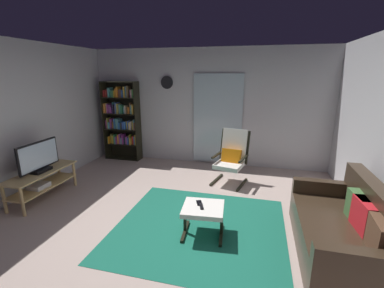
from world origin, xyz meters
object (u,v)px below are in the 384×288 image
(cell_phone, at_px, (199,203))
(bookshelf_near_tv, at_px, (122,119))
(tv_stand, at_px, (42,181))
(television, at_px, (39,158))
(tv_remote, at_px, (201,206))
(ottoman, at_px, (203,211))
(wall_clock, at_px, (167,82))
(leather_sofa, at_px, (345,231))
(lounge_armchair, at_px, (232,155))

(cell_phone, bearing_deg, bookshelf_near_tv, 112.03)
(tv_stand, bearing_deg, bookshelf_near_tv, 83.56)
(television, bearing_deg, tv_remote, -7.85)
(television, xyz_separation_m, ottoman, (2.84, -0.37, -0.37))
(tv_stand, xyz_separation_m, bookshelf_near_tv, (0.26, 2.32, 0.67))
(cell_phone, height_order, wall_clock, wall_clock)
(bookshelf_near_tv, bearing_deg, cell_phone, -46.08)
(television, bearing_deg, tv_stand, -98.32)
(television, bearing_deg, ottoman, -7.40)
(bookshelf_near_tv, relative_size, tv_remote, 12.99)
(ottoman, distance_m, cell_phone, 0.12)
(leather_sofa, xyz_separation_m, tv_remote, (-1.68, -0.02, 0.10))
(cell_phone, bearing_deg, lounge_armchair, 60.90)
(television, relative_size, wall_clock, 2.76)
(lounge_armchair, xyz_separation_m, cell_phone, (-0.23, -1.80, -0.12))
(leather_sofa, bearing_deg, bookshelf_near_tv, 147.72)
(tv_stand, relative_size, bookshelf_near_tv, 0.67)
(cell_phone, bearing_deg, wall_clock, 94.91)
(television, relative_size, lounge_armchair, 0.78)
(leather_sofa, relative_size, wall_clock, 5.88)
(tv_stand, distance_m, wall_clock, 3.22)
(tv_stand, relative_size, wall_clock, 4.31)
(tv_stand, distance_m, ottoman, 2.86)
(lounge_armchair, relative_size, cell_phone, 7.30)
(television, bearing_deg, lounge_armchair, 26.62)
(bookshelf_near_tv, relative_size, cell_phone, 13.36)
(lounge_armchair, distance_m, tv_remote, 1.90)
(leather_sofa, distance_m, wall_clock, 4.47)
(ottoman, xyz_separation_m, tv_remote, (-0.02, -0.02, 0.08))
(tv_stand, height_order, television, television)
(bookshelf_near_tv, xyz_separation_m, leather_sofa, (4.23, -2.67, -0.67))
(leather_sofa, xyz_separation_m, ottoman, (-1.66, -0.00, 0.02))
(lounge_armchair, distance_m, ottoman, 1.89)
(tv_stand, relative_size, ottoman, 2.22)
(tv_stand, height_order, leather_sofa, leather_sofa)
(lounge_armchair, xyz_separation_m, ottoman, (-0.16, -1.87, -0.20))
(tv_stand, relative_size, leather_sofa, 0.73)
(lounge_armchair, height_order, cell_phone, lounge_armchair)
(cell_phone, distance_m, wall_clock, 3.40)
(wall_clock, bearing_deg, leather_sofa, -42.17)
(lounge_armchair, bearing_deg, television, -153.38)
(bookshelf_near_tv, xyz_separation_m, wall_clock, (1.12, 0.15, 0.86))
(ottoman, bearing_deg, television, 172.60)
(tv_remote, bearing_deg, cell_phone, 99.58)
(tv_stand, distance_m, tv_remote, 2.84)
(bookshelf_near_tv, distance_m, ottoman, 3.77)
(ottoman, relative_size, cell_phone, 4.02)
(bookshelf_near_tv, distance_m, tv_remote, 3.76)
(tv_stand, xyz_separation_m, leather_sofa, (4.49, -0.35, 0.00))
(tv_remote, relative_size, wall_clock, 0.50)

